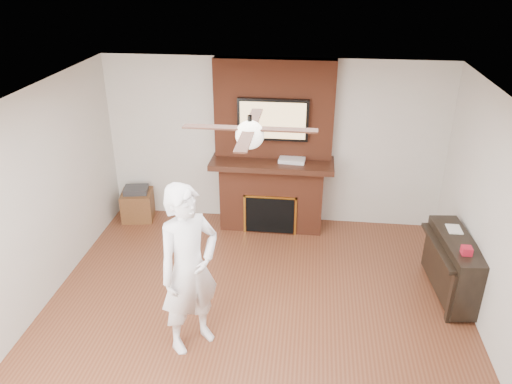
# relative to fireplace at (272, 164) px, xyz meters

# --- Properties ---
(room_shell) EXTENTS (5.36, 5.86, 2.86)m
(room_shell) POSITION_rel_fireplace_xyz_m (0.00, -2.55, 0.25)
(room_shell) COLOR #582C19
(room_shell) RESTS_ON ground
(fireplace) EXTENTS (1.78, 0.64, 2.50)m
(fireplace) POSITION_rel_fireplace_xyz_m (0.00, 0.00, 0.00)
(fireplace) COLOR brown
(fireplace) RESTS_ON ground
(tv) EXTENTS (1.00, 0.08, 0.60)m
(tv) POSITION_rel_fireplace_xyz_m (0.00, -0.05, 0.68)
(tv) COLOR black
(tv) RESTS_ON fireplace
(ceiling_fan) EXTENTS (1.21, 1.21, 0.31)m
(ceiling_fan) POSITION_rel_fireplace_xyz_m (-0.00, -2.55, 1.34)
(ceiling_fan) COLOR black
(ceiling_fan) RESTS_ON room_shell
(person) EXTENTS (0.80, 0.81, 1.86)m
(person) POSITION_rel_fireplace_xyz_m (-0.60, -2.70, -0.07)
(person) COLOR white
(person) RESTS_ON ground
(side_table) EXTENTS (0.54, 0.54, 0.53)m
(side_table) POSITION_rel_fireplace_xyz_m (-2.10, -0.07, -0.75)
(side_table) COLOR #533017
(side_table) RESTS_ON ground
(piano) EXTENTS (0.54, 1.21, 0.86)m
(piano) POSITION_rel_fireplace_xyz_m (2.31, -1.51, -0.58)
(piano) COLOR black
(piano) RESTS_ON ground
(cable_box) EXTENTS (0.39, 0.24, 0.05)m
(cable_box) POSITION_rel_fireplace_xyz_m (0.29, -0.10, 0.11)
(cable_box) COLOR silver
(cable_box) RESTS_ON fireplace
(candle_orange) EXTENTS (0.08, 0.08, 0.12)m
(candle_orange) POSITION_rel_fireplace_xyz_m (-0.20, -0.17, -0.94)
(candle_orange) COLOR orange
(candle_orange) RESTS_ON ground
(candle_green) EXTENTS (0.07, 0.07, 0.10)m
(candle_green) POSITION_rel_fireplace_xyz_m (-0.04, -0.19, -0.95)
(candle_green) COLOR #4F8D38
(candle_green) RESTS_ON ground
(candle_cream) EXTENTS (0.09, 0.09, 0.11)m
(candle_cream) POSITION_rel_fireplace_xyz_m (0.00, -0.17, -0.94)
(candle_cream) COLOR #F8DAC5
(candle_cream) RESTS_ON ground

